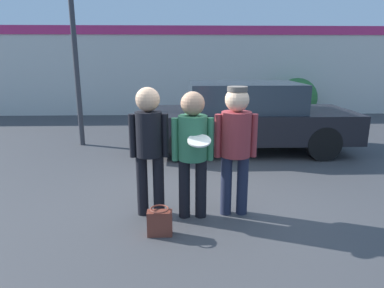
% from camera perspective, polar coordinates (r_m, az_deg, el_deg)
% --- Properties ---
extents(ground_plane, '(56.00, 56.00, 0.00)m').
position_cam_1_polar(ground_plane, '(5.09, 0.91, -10.05)').
color(ground_plane, '#3F3F42').
extents(storefront_building, '(24.00, 0.22, 3.13)m').
position_cam_1_polar(storefront_building, '(12.60, -0.99, 12.14)').
color(storefront_building, silver).
rests_on(storefront_building, ground).
extents(person_left, '(0.51, 0.34, 1.73)m').
position_cam_1_polar(person_left, '(4.50, -7.18, 0.54)').
color(person_left, black).
rests_on(person_left, ground).
extents(person_middle_with_frisbee, '(0.54, 0.60, 1.69)m').
position_cam_1_polar(person_middle_with_frisbee, '(4.39, 0.12, -0.04)').
color(person_middle_with_frisbee, black).
rests_on(person_middle_with_frisbee, ground).
extents(person_right, '(0.56, 0.39, 1.74)m').
position_cam_1_polar(person_right, '(4.50, 7.31, 0.86)').
color(person_right, '#1E2338').
rests_on(person_right, ground).
extents(parked_car_near, '(4.60, 1.86, 1.54)m').
position_cam_1_polar(parked_car_near, '(7.81, 9.12, 4.48)').
color(parked_car_near, black).
rests_on(parked_car_near, ground).
extents(shrub, '(1.38, 1.38, 1.38)m').
position_cam_1_polar(shrub, '(12.48, 17.05, 7.32)').
color(shrub, '#2D6B33').
rests_on(shrub, ground).
extents(handbag, '(0.30, 0.23, 0.35)m').
position_cam_1_polar(handbag, '(4.24, -5.39, -12.83)').
color(handbag, brown).
rests_on(handbag, ground).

